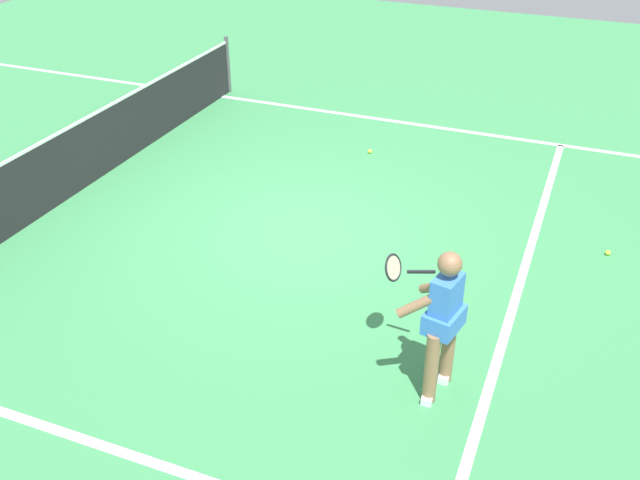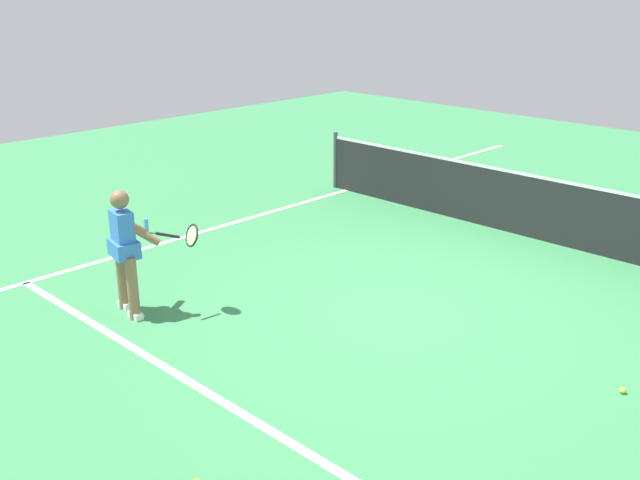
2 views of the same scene
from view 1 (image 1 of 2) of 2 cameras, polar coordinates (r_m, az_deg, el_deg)
name	(u,v)px [view 1 (image 1 of 2)]	position (r m, az deg, el deg)	size (l,w,h in m)	color
ground_plane	(302,230)	(9.76, -1.39, 0.82)	(26.09, 26.09, 0.00)	#38844C
service_line_marking	(523,274)	(9.17, 15.49, -2.55)	(8.37, 0.10, 0.01)	white
sideline_left_marking	(115,450)	(6.92, -15.64, -15.45)	(0.10, 18.07, 0.01)	white
sideline_right_marking	(394,121)	(13.33, 5.77, 9.19)	(0.10, 18.07, 0.01)	white
court_net	(82,155)	(11.23, -18.06, 6.34)	(9.05, 0.08, 1.08)	#4C4C51
tennis_player	(441,317)	(6.81, 9.43, -5.94)	(0.91, 0.90, 1.55)	#8C6647
tennis_ball_near	(608,253)	(9.88, 21.49, -0.93)	(0.07, 0.07, 0.07)	#D1E533
tennis_ball_mid	(370,151)	(11.99, 3.91, 6.89)	(0.07, 0.07, 0.07)	#D1E533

